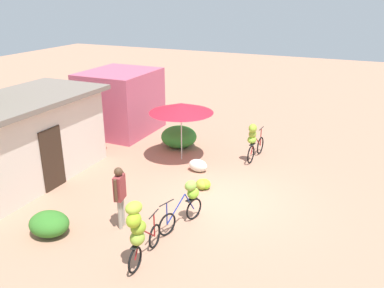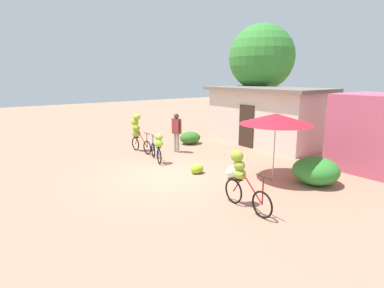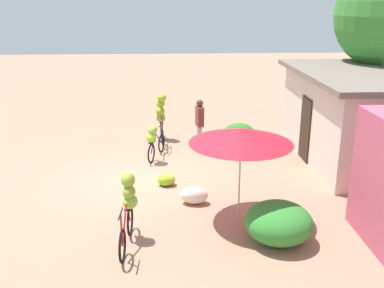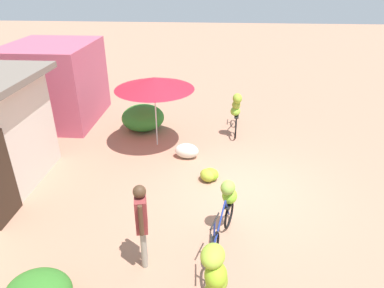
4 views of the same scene
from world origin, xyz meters
TOP-DOWN VIEW (x-y plane):
  - ground_plane at (0.00, 0.00)m, footprint 60.00×60.00m
  - building_low at (-1.50, 6.54)m, footprint 6.07×3.07m
  - hedge_bush_front_left at (-3.66, 3.50)m, footprint 0.92×1.09m
  - hedge_bush_front_right at (3.45, 3.22)m, footprint 1.42×1.45m
  - market_umbrella at (2.31, 2.55)m, footprint 2.36×2.36m
  - bicycle_leftmost at (-3.84, 0.67)m, footprint 1.62×0.48m
  - bicycle_near_pile at (-1.66, 0.46)m, footprint 1.62×0.57m
  - bicycle_center_loaded at (3.28, 0.06)m, footprint 1.73×0.37m
  - banana_pile_on_ground at (0.36, 0.85)m, footprint 0.59×0.63m
  - produce_sack at (1.54, 1.54)m, footprint 0.51×0.74m
  - person_vendor at (-2.60, 1.98)m, footprint 0.57×0.28m

SIDE VIEW (x-z plane):
  - ground_plane at x=0.00m, z-range 0.00..0.00m
  - banana_pile_on_ground at x=0.36m, z-range 0.00..0.33m
  - produce_sack at x=1.54m, z-range 0.00..0.44m
  - hedge_bush_front_left at x=-3.66m, z-range 0.00..0.61m
  - hedge_bush_front_right at x=3.45m, z-range 0.00..0.86m
  - bicycle_near_pile at x=-1.66m, z-range 0.10..1.30m
  - bicycle_center_loaded at x=3.28m, z-range 0.10..1.58m
  - bicycle_leftmost at x=-3.84m, z-range 0.16..1.85m
  - person_vendor at x=-2.60m, z-range 0.20..1.95m
  - building_low at x=-1.50m, z-range 0.02..2.82m
  - market_umbrella at x=2.31m, z-range 0.91..3.10m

